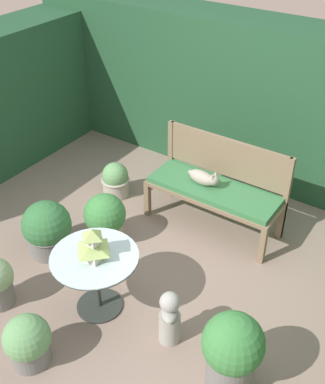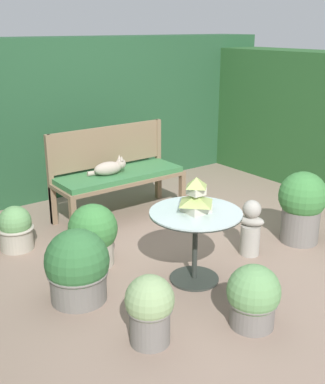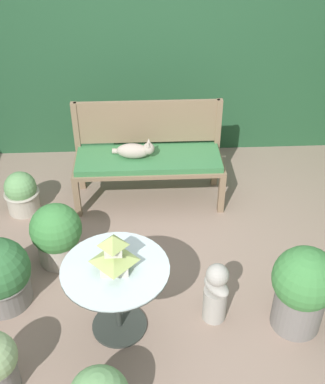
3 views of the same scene
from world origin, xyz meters
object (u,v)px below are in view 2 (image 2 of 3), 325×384
(patio_table, at_px, (195,226))
(potted_plant_patio_mid, at_px, (93,235))
(potted_plant_bench_right, at_px, (77,268))
(potted_plant_bench_left, at_px, (253,297))
(pagoda_birdhouse, at_px, (196,197))
(garden_bust, at_px, (251,228))
(potted_plant_path_edge, at_px, (150,309))
(garden_bench, at_px, (120,178))
(potted_plant_hedge_corner, at_px, (16,229))
(cat, at_px, (110,168))
(potted_plant_table_far, at_px, (302,205))

(patio_table, distance_m, potted_plant_patio_mid, 0.96)
(potted_plant_bench_right, relative_size, potted_plant_bench_left, 1.25)
(pagoda_birdhouse, relative_size, potted_plant_patio_mid, 0.52)
(garden_bust, height_order, potted_plant_path_edge, garden_bust)
(potted_plant_patio_mid, bearing_deg, potted_plant_bench_left, -73.51)
(garden_bench, relative_size, potted_plant_bench_right, 2.50)
(garden_bench, bearing_deg, potted_plant_patio_mid, -133.70)
(potted_plant_bench_left, bearing_deg, potted_plant_hedge_corner, 111.78)
(pagoda_birdhouse, bearing_deg, patio_table, 75.96)
(garden_bench, distance_m, garden_bust, 1.63)
(pagoda_birdhouse, bearing_deg, garden_bench, 80.46)
(patio_table, relative_size, potted_plant_path_edge, 1.53)
(patio_table, bearing_deg, garden_bust, 4.46)
(cat, bearing_deg, garden_bench, 10.88)
(potted_plant_bench_left, bearing_deg, potted_plant_bench_right, 128.29)
(potted_plant_bench_right, distance_m, potted_plant_patio_mid, 0.60)
(cat, relative_size, pagoda_birdhouse, 1.41)
(potted_plant_bench_left, bearing_deg, pagoda_birdhouse, 82.93)
(garden_bench, distance_m, potted_plant_patio_mid, 1.19)
(potted_plant_bench_right, bearing_deg, potted_plant_bench_left, -51.71)
(pagoda_birdhouse, height_order, potted_plant_path_edge, pagoda_birdhouse)
(patio_table, xyz_separation_m, garden_bust, (0.73, 0.06, -0.22))
(garden_bench, distance_m, potted_plant_bench_right, 1.78)
(potted_plant_bench_left, bearing_deg, garden_bust, 44.41)
(garden_bench, bearing_deg, potted_plant_path_edge, -117.12)
(patio_table, height_order, potted_plant_table_far, potted_plant_table_far)
(pagoda_birdhouse, bearing_deg, potted_plant_hedge_corner, 123.58)
(garden_bench, height_order, potted_plant_path_edge, garden_bench)
(garden_bust, bearing_deg, patio_table, -116.24)
(garden_bench, height_order, potted_plant_table_far, potted_plant_table_far)
(potted_plant_bench_right, xyz_separation_m, potted_plant_hedge_corner, (-0.06, 1.18, -0.07))
(potted_plant_bench_right, distance_m, potted_plant_hedge_corner, 1.18)
(garden_bust, distance_m, potted_plant_path_edge, 1.62)
(potted_plant_hedge_corner, height_order, potted_plant_patio_mid, potted_plant_patio_mid)
(garden_bench, bearing_deg, garden_bust, -73.51)
(potted_plant_table_far, bearing_deg, garden_bench, 123.13)
(potted_plant_hedge_corner, bearing_deg, garden_bench, 5.71)
(garden_bust, distance_m, potted_plant_bench_left, 1.16)
(potted_plant_patio_mid, height_order, potted_plant_path_edge, potted_plant_patio_mid)
(potted_plant_bench_right, relative_size, potted_plant_path_edge, 1.18)
(patio_table, distance_m, potted_plant_table_far, 1.35)
(potted_plant_bench_right, bearing_deg, garden_bust, -8.65)
(cat, bearing_deg, potted_plant_hedge_corner, -167.16)
(cat, xyz_separation_m, garden_bust, (0.59, -1.55, -0.33))
(garden_bench, xyz_separation_m, patio_table, (-0.27, -1.61, 0.04))
(pagoda_birdhouse, height_order, potted_plant_bench_left, pagoda_birdhouse)
(potted_plant_patio_mid, xyz_separation_m, potted_plant_path_edge, (-0.25, -1.23, -0.03))
(potted_plant_hedge_corner, relative_size, potted_plant_table_far, 0.60)
(garden_bust, height_order, potted_plant_bench_left, garden_bust)
(cat, relative_size, potted_plant_hedge_corner, 0.95)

